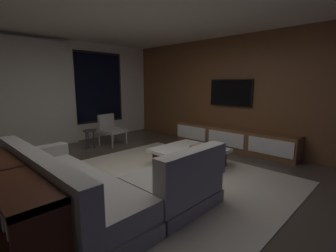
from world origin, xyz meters
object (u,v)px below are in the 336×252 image
coffee_table (190,158)px  side_stool (90,134)px  book_stack_on_coffee_table (198,147)px  console_table_behind_couch (8,201)px  sectional_couch (97,188)px  accent_chair_near_window (110,128)px  mounted_tv (231,93)px  media_console (232,139)px

coffee_table → side_stool: side_stool is taller
book_stack_on_coffee_table → console_table_behind_couch: bearing=178.2°
sectional_couch → accent_chair_near_window: bearing=55.0°
mounted_tv → coffee_table: bearing=-171.7°
media_console → mounted_tv: 1.13m
coffee_table → book_stack_on_coffee_table: 0.27m
side_stool → console_table_behind_couch: (-2.27, -2.64, 0.04)m
media_console → coffee_table: bearing=-177.4°
sectional_couch → coffee_table: (2.03, 0.18, -0.10)m
coffee_table → mounted_tv: bearing=8.3°
accent_chair_near_window → side_stool: size_ratio=1.70×
coffee_table → book_stack_on_coffee_table: bearing=-64.3°
accent_chair_near_window → coffee_table: bearing=-88.5°
accent_chair_near_window → mounted_tv: 3.18m
accent_chair_near_window → media_console: 3.10m
book_stack_on_coffee_table → accent_chair_near_window: (-0.14, 2.76, 0.03)m
side_stool → mounted_tv: mounted_tv is taller
side_stool → media_console: 3.45m
book_stack_on_coffee_table → accent_chair_near_window: size_ratio=0.40×
book_stack_on_coffee_table → console_table_behind_couch: (-3.01, 0.09, 0.01)m
accent_chair_near_window → media_console: size_ratio=0.25×
side_stool → console_table_behind_couch: size_ratio=0.22×
side_stool → media_console: (2.37, -2.51, -0.12)m
accent_chair_near_window → side_stool: 0.60m
coffee_table → console_table_behind_couch: (-2.94, -0.05, 0.23)m
media_console → sectional_couch: bearing=-176.0°
book_stack_on_coffee_table → sectional_couch: bearing=-179.0°
mounted_tv → book_stack_on_coffee_table: bearing=-167.0°
side_stool → console_table_behind_couch: bearing=-130.8°
book_stack_on_coffee_table → mounted_tv: mounted_tv is taller
sectional_couch → mounted_tv: mounted_tv is taller
mounted_tv → console_table_behind_couch: size_ratio=0.54×
sectional_couch → book_stack_on_coffee_table: sectional_couch is taller
media_console → console_table_behind_couch: bearing=-178.4°
media_console → console_table_behind_couch: console_table_behind_couch is taller
book_stack_on_coffee_table → side_stool: size_ratio=0.67×
media_console → mounted_tv: bearing=47.6°
sectional_couch → console_table_behind_couch: (-0.91, 0.13, 0.13)m
side_stool → console_table_behind_couch: 3.48m
media_console → accent_chair_near_window: bearing=124.9°
media_console → mounted_tv: mounted_tv is taller
sectional_couch → coffee_table: bearing=5.1°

